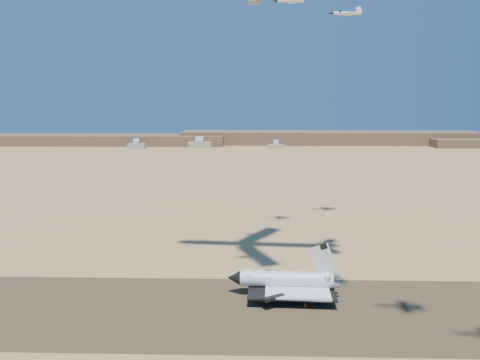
{
  "coord_description": "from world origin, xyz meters",
  "views": [
    {
      "loc": [
        9.96,
        -131.25,
        62.27
      ],
      "look_at": [
        6.19,
        8.0,
        38.4
      ],
      "focal_mm": 35.0,
      "sensor_mm": 36.0,
      "label": 1
    }
  ],
  "objects_px": {
    "shuttle": "(285,281)",
    "chase_jet_d": "(290,1)",
    "crew_c": "(305,306)",
    "chase_jet_e": "(346,13)",
    "crew_b": "(314,300)",
    "crew_a": "(311,303)"
  },
  "relations": [
    {
      "from": "shuttle",
      "to": "chase_jet_d",
      "type": "bearing_deg",
      "value": 88.36
    },
    {
      "from": "shuttle",
      "to": "crew_c",
      "type": "xyz_separation_m",
      "value": [
        5.47,
        -9.8,
        -3.78
      ]
    },
    {
      "from": "shuttle",
      "to": "chase_jet_e",
      "type": "bearing_deg",
      "value": 71.7
    },
    {
      "from": "chase_jet_d",
      "to": "chase_jet_e",
      "type": "height_order",
      "value": "chase_jet_d"
    },
    {
      "from": "shuttle",
      "to": "crew_c",
      "type": "height_order",
      "value": "shuttle"
    },
    {
      "from": "crew_b",
      "to": "crew_c",
      "type": "relative_size",
      "value": 0.92
    },
    {
      "from": "crew_a",
      "to": "chase_jet_e",
      "type": "height_order",
      "value": "chase_jet_e"
    },
    {
      "from": "crew_c",
      "to": "chase_jet_d",
      "type": "xyz_separation_m",
      "value": [
        -0.83,
        72.74,
        102.29
      ]
    },
    {
      "from": "crew_c",
      "to": "chase_jet_e",
      "type": "distance_m",
      "value": 141.4
    },
    {
      "from": "crew_b",
      "to": "chase_jet_e",
      "type": "distance_m",
      "value": 138.24
    },
    {
      "from": "crew_c",
      "to": "crew_a",
      "type": "bearing_deg",
      "value": -110.82
    },
    {
      "from": "crew_b",
      "to": "chase_jet_e",
      "type": "xyz_separation_m",
      "value": [
        23.86,
        91.09,
        101.21
      ]
    },
    {
      "from": "crew_c",
      "to": "chase_jet_d",
      "type": "relative_size",
      "value": 0.13
    },
    {
      "from": "crew_a",
      "to": "chase_jet_d",
      "type": "bearing_deg",
      "value": 15.24
    },
    {
      "from": "crew_b",
      "to": "shuttle",
      "type": "bearing_deg",
      "value": 33.11
    },
    {
      "from": "chase_jet_e",
      "to": "chase_jet_d",
      "type": "bearing_deg",
      "value": -144.76
    },
    {
      "from": "crew_a",
      "to": "crew_c",
      "type": "xyz_separation_m",
      "value": [
        -2.15,
        -2.49,
        0.13
      ]
    },
    {
      "from": "crew_b",
      "to": "chase_jet_e",
      "type": "height_order",
      "value": "chase_jet_e"
    },
    {
      "from": "crew_c",
      "to": "chase_jet_d",
      "type": "bearing_deg",
      "value": -69.34
    },
    {
      "from": "chase_jet_d",
      "to": "chase_jet_e",
      "type": "xyz_separation_m",
      "value": [
        27.88,
        22.31,
        -1.15
      ]
    },
    {
      "from": "crew_c",
      "to": "shuttle",
      "type": "bearing_deg",
      "value": -40.84
    },
    {
      "from": "shuttle",
      "to": "chase_jet_e",
      "type": "height_order",
      "value": "chase_jet_e"
    }
  ]
}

